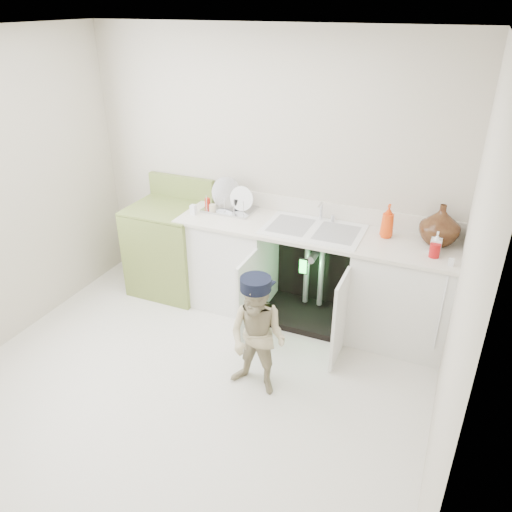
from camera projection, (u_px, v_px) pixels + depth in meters
The scene contains 5 objects.
ground at pixel (194, 381), 3.90m from camera, with size 3.50×3.50×0.00m, color beige.
room_shell at pixel (183, 237), 3.32m from camera, with size 6.00×5.50×1.26m.
counter_run at pixel (315, 273), 4.47m from camera, with size 2.44×1.02×1.23m.
avocado_stove at pixel (171, 247), 4.97m from camera, with size 0.71×0.65×1.11m.
repair_worker at pixel (258, 336), 3.62m from camera, with size 0.49×0.93×0.96m.
Camera 1 is at (1.63, -2.58, 2.66)m, focal length 35.00 mm.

